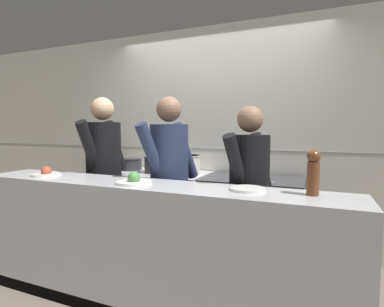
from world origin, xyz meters
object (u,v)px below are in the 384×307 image
stock_pot (131,164)px  chef_line (249,193)px  oven_range (158,209)px  braising_pot (188,164)px  pepper_mill (313,172)px  chef_sous (169,180)px  chefs_knife (253,179)px  plated_dish_dessert (248,189)px  sauce_pot (156,164)px  plated_dish_appetiser (134,181)px  plated_dish_main (46,173)px  chef_head_cook (104,173)px  mixing_bowl_steel (255,174)px

stock_pot → chef_line: 1.77m
oven_range → stock_pot: (-0.39, 0.05, 0.52)m
braising_pot → pepper_mill: bearing=-39.3°
chef_sous → chef_line: 0.72m
chefs_knife → chef_line: size_ratio=0.23×
chefs_knife → plated_dish_dessert: 0.99m
pepper_mill → stock_pot: bearing=152.0°
sauce_pot → pepper_mill: (1.71, -1.04, 0.15)m
stock_pot → chefs_knife: size_ratio=0.75×
stock_pot → plated_dish_dessert: stock_pot is taller
stock_pot → chefs_knife: 1.54m
plated_dish_dessert → pepper_mill: (0.40, 0.01, 0.14)m
oven_range → braising_pot: 0.68m
chefs_knife → plated_dish_appetiser: bearing=-123.0°
plated_dish_main → chef_head_cook: chef_head_cook is taller
sauce_pot → plated_dish_dessert: sauce_pot is taller
plated_dish_dessert → sauce_pot: bearing=141.2°
chefs_knife → chef_sous: bearing=-138.3°
oven_range → chef_line: bearing=-28.3°
plated_dish_main → chef_sous: chef_sous is taller
plated_dish_main → mixing_bowl_steel: bearing=34.8°
chefs_knife → chef_line: chef_line is taller
stock_pot → plated_dish_main: (-0.08, -1.18, 0.04)m
stock_pot → pepper_mill: 2.38m
mixing_bowl_steel → chefs_knife: 0.11m
oven_range → chef_head_cook: 0.84m
pepper_mill → sauce_pot: bearing=148.7°
sauce_pot → chef_line: bearing=-27.5°
mixing_bowl_steel → chefs_knife: bearing=-93.8°
oven_range → plated_dish_appetiser: (0.45, -1.15, 0.56)m
sauce_pot → plated_dish_dessert: size_ratio=1.17×
stock_pot → braising_pot: braising_pot is taller
sauce_pot → mixing_bowl_steel: sauce_pot is taller
sauce_pot → chef_line: 1.39m
sauce_pot → plated_dish_appetiser: same height
plated_dish_appetiser → chef_sous: 0.50m
chefs_knife → pepper_mill: size_ratio=1.27×
oven_range → sauce_pot: 0.54m
sauce_pot → pepper_mill: pepper_mill is taller
plated_dish_main → chef_head_cook: bearing=67.5°
braising_pot → plated_dish_main: braising_pot is taller
chef_sous → braising_pot: bearing=118.8°
sauce_pot → plated_dish_appetiser: bearing=-67.9°
oven_range → plated_dish_dessert: (1.30, -1.07, 0.55)m
pepper_mill → chef_sous: 1.28m
pepper_mill → chefs_knife: bearing=120.5°
sauce_pot → mixing_bowl_steel: 1.15m
oven_range → plated_dish_appetiser: bearing=-68.5°
plated_dish_dessert → stock_pot: bearing=146.5°
mixing_bowl_steel → braising_pot: bearing=178.7°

